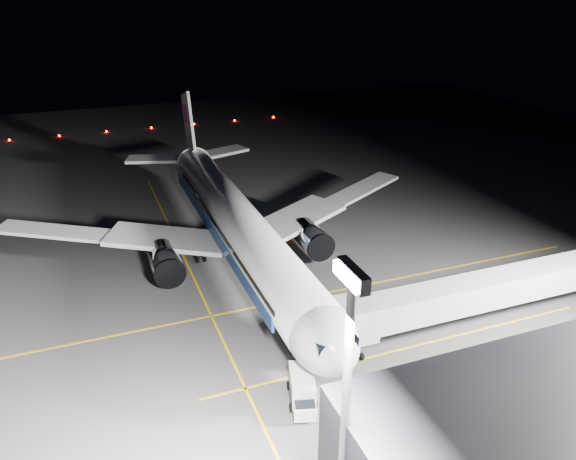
% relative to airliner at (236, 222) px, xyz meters
% --- Properties ---
extents(ground, '(200.00, 200.00, 0.00)m').
position_rel_airliner_xyz_m(ground, '(1.08, 0.00, -5.16)').
color(ground, '#4C4C4F').
rests_on(ground, ground).
extents(guide_line_main, '(0.25, 80.00, 0.01)m').
position_rel_airliner_xyz_m(guide_line_main, '(11.08, 0.00, -5.16)').
color(guide_line_main, gold).
rests_on(guide_line_main, ground).
extents(guide_line_cross, '(70.00, 0.25, 0.01)m').
position_rel_airliner_xyz_m(guide_line_cross, '(1.08, -6.00, -5.16)').
color(guide_line_cross, gold).
rests_on(guide_line_cross, ground).
extents(guide_line_side, '(0.25, 40.00, 0.01)m').
position_rel_airliner_xyz_m(guide_line_side, '(23.08, 10.00, -5.16)').
color(guide_line_side, gold).
rests_on(guide_line_side, ground).
extents(airliner, '(61.48, 54.22, 16.64)m').
position_rel_airliner_xyz_m(airliner, '(0.00, 0.00, 0.00)').
color(airliner, silver).
rests_on(airliner, ground).
extents(jet_bridge, '(3.60, 34.40, 6.30)m').
position_rel_airliner_xyz_m(jet_bridge, '(23.08, 18.06, -0.58)').
color(jet_bridge, '#B2B2B7').
rests_on(jet_bridge, ground).
extents(floodlight_mast_south, '(2.40, 0.67, 20.70)m').
position_rel_airliner_xyz_m(floodlight_mast_south, '(41.08, -6.01, 7.21)').
color(floodlight_mast_south, '#59595E').
rests_on(floodlight_mast_south, ground).
extents(taxiway_lights, '(0.44, 60.44, 0.44)m').
position_rel_airliner_xyz_m(taxiway_lights, '(-70.92, 0.00, -4.94)').
color(taxiway_lights, '#FF140A').
rests_on(taxiway_lights, ground).
extents(service_truck, '(5.28, 3.29, 2.53)m').
position_rel_airliner_xyz_m(service_truck, '(26.47, -2.13, -3.81)').
color(service_truck, white).
rests_on(service_truck, ground).
extents(baggage_tug, '(2.87, 2.52, 1.79)m').
position_rel_airliner_xyz_m(baggage_tug, '(-11.36, 15.44, -4.34)').
color(baggage_tug, black).
rests_on(baggage_tug, ground).
extents(safety_cone_a, '(0.46, 0.46, 0.69)m').
position_rel_airliner_xyz_m(safety_cone_a, '(-4.29, 4.00, -4.82)').
color(safety_cone_a, '#EF3D0A').
rests_on(safety_cone_a, ground).
extents(safety_cone_b, '(0.38, 0.38, 0.57)m').
position_rel_airliner_xyz_m(safety_cone_b, '(4.54, 4.86, -4.88)').
color(safety_cone_b, '#EF3D0A').
rests_on(safety_cone_b, ground).
extents(safety_cone_c, '(0.37, 0.37, 0.55)m').
position_rel_airliner_xyz_m(safety_cone_c, '(-2.39, 8.02, -4.89)').
color(safety_cone_c, '#EF3D0A').
rests_on(safety_cone_c, ground).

